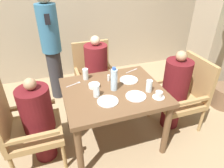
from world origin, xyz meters
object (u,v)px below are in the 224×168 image
(bowl_small, at_px, (94,86))
(plate_dessert_center, at_px, (136,96))
(plate_main_right, at_px, (129,80))
(teacup_with_saucer, at_px, (159,95))
(diner_in_left_chair, at_px, (39,120))
(plate_main_left, at_px, (108,101))
(diner_in_right_chair, at_px, (175,90))
(chair_left_side, at_px, (24,126))
(glass_tall_mid, at_px, (86,74))
(standing_host, at_px, (51,44))
(chair_far_side, at_px, (94,73))
(water_bottle, at_px, (114,80))
(chair_right_side, at_px, (184,92))
(glass_tall_near, at_px, (149,86))
(glass_tall_far, at_px, (96,91))
(diner_in_far_chair, at_px, (97,73))

(bowl_small, bearing_deg, plate_dessert_center, -41.58)
(plate_main_right, distance_m, teacup_with_saucer, 0.46)
(diner_in_left_chair, bearing_deg, plate_main_left, -15.25)
(diner_in_right_chair, bearing_deg, chair_left_side, -180.00)
(glass_tall_mid, bearing_deg, chair_left_side, -155.33)
(bowl_small, bearing_deg, standing_host, 108.37)
(chair_far_side, relative_size, bowl_small, 7.49)
(diner_in_left_chair, height_order, chair_far_side, diner_in_left_chair)
(water_bottle, bearing_deg, chair_right_side, -0.44)
(plate_main_left, bearing_deg, standing_host, 106.73)
(chair_left_side, xyz_separation_m, glass_tall_near, (1.33, -0.15, 0.31))
(glass_tall_mid, bearing_deg, bowl_small, -77.24)
(diner_in_left_chair, bearing_deg, plate_main_right, 7.49)
(diner_in_left_chair, relative_size, glass_tall_far, 7.74)
(diner_in_right_chair, distance_m, water_bottle, 0.87)
(water_bottle, bearing_deg, chair_far_side, 90.66)
(chair_right_side, height_order, glass_tall_near, chair_right_side)
(plate_main_right, relative_size, glass_tall_far, 1.61)
(chair_right_side, relative_size, teacup_with_saucer, 7.58)
(plate_dessert_center, bearing_deg, diner_in_right_chair, 17.24)
(chair_far_side, distance_m, teacup_with_saucer, 1.27)
(plate_main_left, xyz_separation_m, glass_tall_far, (-0.08, 0.13, 0.06))
(plate_main_left, height_order, glass_tall_mid, glass_tall_mid)
(chair_right_side, bearing_deg, plate_main_left, -170.20)
(plate_main_right, bearing_deg, chair_far_side, 108.10)
(diner_in_left_chair, bearing_deg, teacup_with_saucer, -13.30)
(diner_in_left_chair, height_order, plate_dessert_center, diner_in_left_chair)
(plate_main_left, bearing_deg, chair_left_side, 167.40)
(diner_in_left_chair, relative_size, bowl_small, 8.14)
(diner_in_left_chair, distance_m, bowl_small, 0.69)
(chair_left_side, distance_m, standing_host, 1.37)
(bowl_small, height_order, glass_tall_near, glass_tall_near)
(diner_in_left_chair, height_order, glass_tall_near, diner_in_left_chair)
(chair_far_side, distance_m, water_bottle, 0.95)
(chair_far_side, xyz_separation_m, plate_main_right, (0.24, -0.75, 0.25))
(glass_tall_far, bearing_deg, standing_host, 105.01)
(chair_right_side, bearing_deg, bowl_small, 173.91)
(plate_main_left, xyz_separation_m, bowl_small, (-0.06, 0.31, 0.01))
(diner_in_left_chair, bearing_deg, glass_tall_near, -7.11)
(chair_far_side, distance_m, standing_host, 0.77)
(diner_in_left_chair, bearing_deg, water_bottle, 0.51)
(chair_right_side, bearing_deg, diner_in_right_chair, 180.00)
(glass_tall_near, bearing_deg, water_bottle, 155.96)
(diner_in_far_chair, relative_size, plate_main_left, 5.26)
(plate_dessert_center, relative_size, bowl_small, 1.69)
(standing_host, relative_size, water_bottle, 6.25)
(standing_host, bearing_deg, glass_tall_near, -56.60)
(standing_host, distance_m, glass_tall_far, 1.34)
(chair_left_side, height_order, glass_tall_mid, chair_left_side)
(glass_tall_near, bearing_deg, diner_in_far_chair, 112.02)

